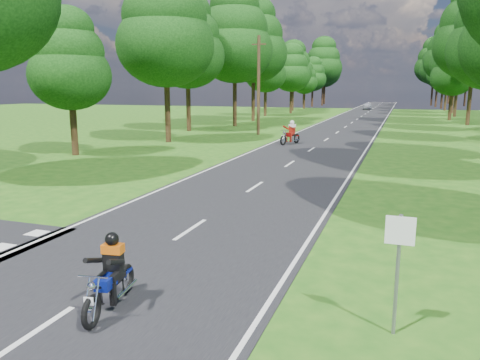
% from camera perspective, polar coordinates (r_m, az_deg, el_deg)
% --- Properties ---
extents(ground, '(160.00, 160.00, 0.00)m').
position_cam_1_polar(ground, '(11.54, -10.33, -8.82)').
color(ground, '#1E5313').
rests_on(ground, ground).
extents(main_road, '(7.00, 140.00, 0.02)m').
position_cam_1_polar(main_road, '(59.76, 14.10, 7.20)').
color(main_road, black).
rests_on(main_road, ground).
extents(road_markings, '(7.40, 140.00, 0.01)m').
position_cam_1_polar(road_markings, '(57.91, 13.79, 7.11)').
color(road_markings, silver).
rests_on(road_markings, main_road).
extents(treeline, '(40.00, 115.35, 14.78)m').
position_cam_1_polar(treeline, '(69.70, 16.44, 14.41)').
color(treeline, black).
rests_on(treeline, ground).
extents(telegraph_pole, '(1.20, 0.26, 8.00)m').
position_cam_1_polar(telegraph_pole, '(39.10, 2.28, 11.49)').
color(telegraph_pole, '#382616').
rests_on(telegraph_pole, ground).
extents(road_sign, '(0.45, 0.07, 2.00)m').
position_cam_1_polar(road_sign, '(7.81, 18.76, -8.69)').
color(road_sign, slate).
rests_on(road_sign, ground).
extents(rider_near_blue, '(0.80, 1.72, 1.38)m').
position_cam_1_polar(rider_near_blue, '(8.72, -15.69, -10.82)').
color(rider_near_blue, navy).
rests_on(rider_near_blue, main_road).
extents(rider_far_red, '(1.31, 2.08, 1.64)m').
position_cam_1_polar(rider_far_red, '(32.63, 6.13, 5.80)').
color(rider_far_red, '#A00C0D').
rests_on(rider_far_red, main_road).
extents(distant_car, '(1.72, 3.79, 1.26)m').
position_cam_1_polar(distant_car, '(85.33, 15.28, 8.70)').
color(distant_car, silver).
rests_on(distant_car, main_road).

